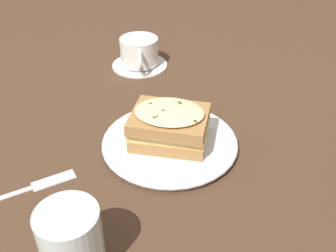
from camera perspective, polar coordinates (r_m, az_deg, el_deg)
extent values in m
plane|color=#473021|center=(0.69, 0.35, -2.68)|extent=(2.40, 2.40, 0.00)
cylinder|color=white|center=(0.68, 0.00, -2.47)|extent=(0.22, 0.22, 0.01)
torus|color=white|center=(0.68, 0.00, -2.27)|extent=(0.23, 0.23, 0.01)
cube|color=#A37542|center=(0.67, 0.00, -1.26)|extent=(0.10, 0.13, 0.02)
cube|color=#E0C16B|center=(0.66, 0.00, -0.01)|extent=(0.10, 0.13, 0.01)
cube|color=#A37542|center=(0.64, 0.24, 0.97)|extent=(0.10, 0.13, 0.02)
ellipsoid|color=beige|center=(0.63, 0.24, 2.09)|extent=(0.09, 0.12, 0.01)
cube|color=#2D6028|center=(0.64, 1.71, 3.43)|extent=(0.01, 0.01, 0.00)
cube|color=#2D6028|center=(0.61, -2.07, 1.29)|extent=(0.00, 0.00, 0.00)
cube|color=#2D6028|center=(0.65, -2.51, 3.48)|extent=(0.00, 0.00, 0.00)
cube|color=#2D6028|center=(0.60, 3.94, 0.78)|extent=(0.00, 0.01, 0.00)
cube|color=#2D6028|center=(0.61, -1.64, 1.43)|extent=(0.00, 0.00, 0.00)
cube|color=#2D6028|center=(0.63, -0.70, 2.29)|extent=(0.00, 0.00, 0.00)
cylinder|color=white|center=(0.95, -4.12, 8.92)|extent=(0.13, 0.13, 0.01)
cylinder|color=white|center=(0.93, -4.21, 10.82)|extent=(0.09, 0.09, 0.06)
cylinder|color=#381E0F|center=(0.92, -4.27, 12.13)|extent=(0.07, 0.07, 0.00)
torus|color=white|center=(0.88, -4.08, 9.32)|extent=(0.05, 0.02, 0.05)
cylinder|color=silver|center=(0.49, -13.81, -16.08)|extent=(0.07, 0.07, 0.10)
cube|color=silver|center=(0.64, -16.25, -7.52)|extent=(0.06, 0.07, 0.00)
cube|color=#333335|center=(0.64, -15.54, -6.89)|extent=(0.03, 0.03, 0.00)
cube|color=#333335|center=(0.64, -15.41, -7.18)|extent=(0.03, 0.03, 0.00)
cube|color=#333335|center=(0.64, -15.27, -7.48)|extent=(0.03, 0.03, 0.00)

